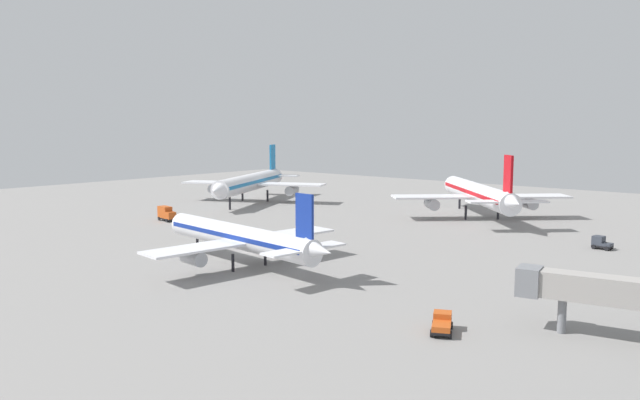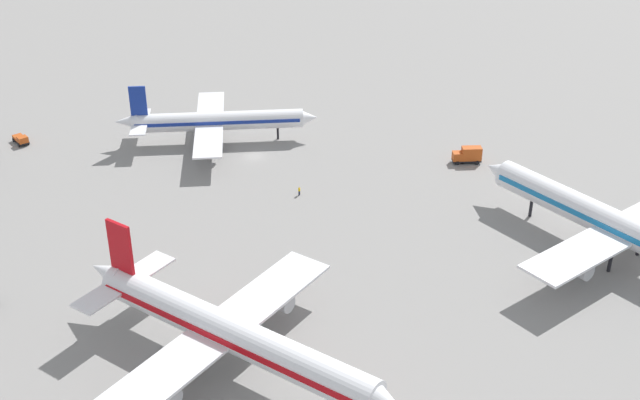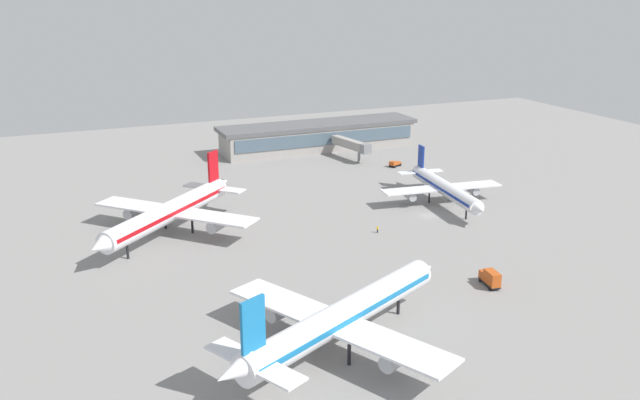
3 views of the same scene
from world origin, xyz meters
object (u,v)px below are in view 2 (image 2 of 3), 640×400
object	(u,v)px
airplane_at_gate	(216,121)
pushback_tractor	(21,139)
ground_crew_worker	(299,191)
airplane_distant	(613,224)
catering_truck	(468,155)
airplane_taxiing	(229,332)

from	to	relation	value
airplane_at_gate	pushback_tractor	world-z (taller)	airplane_at_gate
airplane_at_gate	ground_crew_worker	bearing A→B (deg)	-57.94
airplane_at_gate	airplane_distant	size ratio (longest dim) A/B	0.85
airplane_distant	catering_truck	world-z (taller)	airplane_distant
catering_truck	ground_crew_worker	size ratio (longest dim) A/B	3.49
airplane_distant	ground_crew_worker	bearing A→B (deg)	30.09
catering_truck	ground_crew_worker	world-z (taller)	catering_truck
airplane_distant	ground_crew_worker	world-z (taller)	airplane_distant
airplane_distant	pushback_tractor	distance (m)	115.99
airplane_taxiing	airplane_distant	xyz separation A→B (m)	(-14.78, 62.67, 0.03)
airplane_at_gate	ground_crew_worker	distance (m)	29.28
airplane_distant	catering_truck	bearing A→B (deg)	-10.42
pushback_tractor	airplane_at_gate	bearing A→B (deg)	53.28
airplane_at_gate	airplane_distant	xyz separation A→B (m)	(56.39, 57.40, 1.19)
airplane_distant	ground_crew_worker	size ratio (longest dim) A/B	29.12
pushback_tractor	catering_truck	xyz separation A→B (m)	(27.22, 86.66, 0.73)
airplane_taxiing	pushback_tractor	xyz separation A→B (m)	(-78.39, -34.21, -4.78)
pushback_tractor	ground_crew_worker	xyz separation A→B (m)	(33.48, 51.87, -0.12)
catering_truck	ground_crew_worker	xyz separation A→B (m)	(6.26, -34.79, -0.85)
airplane_taxiing	pushback_tractor	distance (m)	85.66
airplane_taxiing	pushback_tractor	size ratio (longest dim) A/B	8.66
airplane_at_gate	airplane_taxiing	bearing A→B (deg)	-87.43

